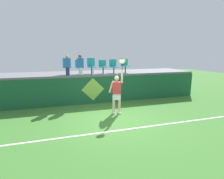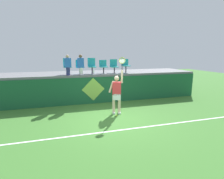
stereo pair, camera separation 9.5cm
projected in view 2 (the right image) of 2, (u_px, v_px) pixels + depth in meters
The scene contains 16 objects.
ground_plane at pixel (115, 120), 7.51m from camera, with size 40.00×40.00×0.00m, color #3D752D.
court_back_wall at pixel (100, 90), 10.02m from camera, with size 12.30×0.20×1.48m, color #195633.
spectator_platform at pixel (95, 73), 11.06m from camera, with size 12.30×2.65×0.12m, color slate.
court_baseline_stripe at pixel (123, 130), 6.54m from camera, with size 11.07×0.08×0.01m, color white.
tennis_player at pixel (117, 93), 8.12m from camera, with size 0.74×0.34×2.59m.
tennis_ball at pixel (116, 115), 7.95m from camera, with size 0.07×0.07×0.07m, color #D1E533.
water_bottle at pixel (94, 72), 9.88m from camera, with size 0.08×0.08×0.25m, color white.
stadium_chair_0 at pixel (67, 65), 9.87m from camera, with size 0.44×0.42×0.90m.
stadium_chair_1 at pixel (80, 66), 10.06m from camera, with size 0.44×0.42×0.80m.
stadium_chair_2 at pixel (92, 65), 10.25m from camera, with size 0.44×0.42×0.90m.
stadium_chair_3 at pixel (103, 66), 10.44m from camera, with size 0.44×0.42×0.78m.
stadium_chair_4 at pixel (114, 65), 10.62m from camera, with size 0.44×0.42×0.81m.
stadium_chair_5 at pixel (126, 65), 10.82m from camera, with size 0.44×0.42×0.82m.
spectator_0 at pixel (68, 65), 9.44m from camera, with size 0.34×0.20×1.08m.
spectator_1 at pixel (81, 64), 9.62m from camera, with size 0.34×0.20×1.10m.
wall_signage_mount at pixel (94, 103), 9.96m from camera, with size 1.27×0.01×1.45m.
Camera 2 is at (-2.13, -6.77, 2.76)m, focal length 28.55 mm.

